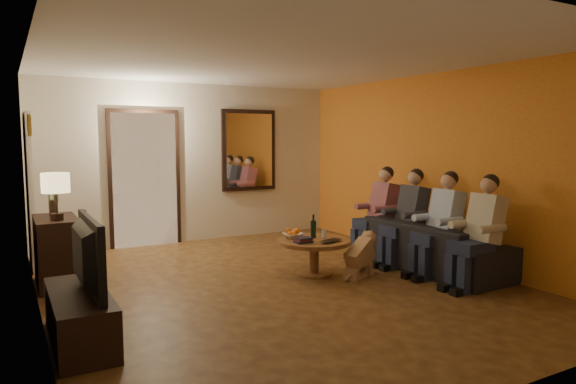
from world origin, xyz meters
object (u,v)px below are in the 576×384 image
tv_stand (80,317)px  coffee_table (314,257)px  sofa (430,245)px  person_c (409,221)px  laptop (333,242)px  bowl (293,235)px  table_lamp (56,196)px  dresser (57,251)px  person_b (442,228)px  dog (360,254)px  tv (77,255)px  wine_bottle (313,226)px  person_a (481,236)px  person_d (380,215)px

tv_stand → coffee_table: 2.98m
sofa → coffee_table: 1.56m
person_c → laptop: (-1.27, -0.09, -0.14)m
bowl → table_lamp: bearing=166.6°
dresser → sofa: bearing=-19.9°
person_b → dog: 1.07m
coffee_table → laptop: laptop is taller
sofa → dog: 1.02m
dresser → table_lamp: bearing=-90.0°
tv_stand → coffee_table: size_ratio=1.41×
sofa → table_lamp: bearing=71.0°
tv → wine_bottle: 3.06m
table_lamp → tv: size_ratio=0.49×
person_a → person_d: 1.80m
tv → person_d: (4.22, 1.27, -0.14)m
coffee_table → person_a: bearing=-45.4°
dresser → bowl: dresser is taller
table_lamp → tv_stand: size_ratio=0.42×
person_a → dog: size_ratio=2.14×
person_c → bowl: person_c is taller
person_a → person_b: 0.60m
person_d → bowl: 1.57m
dog → wine_bottle: wine_bottle is taller
sofa → person_d: bearing=4.6°
dresser → dog: 3.60m
person_c → laptop: size_ratio=3.65×
bowl → wine_bottle: (0.23, -0.12, 0.12)m
person_a → dresser: bearing=149.7°
dresser → bowl: 2.80m
wine_bottle → person_a: bearing=-48.4°
tv_stand → bowl: size_ratio=4.96×
tv → bowl: bearing=-68.0°
person_c → coffee_table: size_ratio=1.32×
dresser → tv_stand: 1.94m
tv_stand → person_d: bearing=16.7°
person_a → wine_bottle: 1.99m
tv_stand → tv: size_ratio=1.18×
person_d → laptop: (-1.27, -0.69, -0.14)m
person_b → laptop: (-1.27, 0.51, -0.14)m
person_a → dog: bearing=130.7°
dresser → person_c: bearing=-16.7°
person_c → dresser: bearing=163.3°
wine_bottle → person_b: bearing=-33.9°
person_b → laptop: size_ratio=3.65×
person_b → person_a: bearing=-90.0°
sofa → person_a: size_ratio=1.81×
tv → person_a: 4.26m
dog → sofa: bearing=-32.4°
person_a → person_c: (0.00, 1.20, 0.00)m
person_d → tv: bearing=-163.3°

